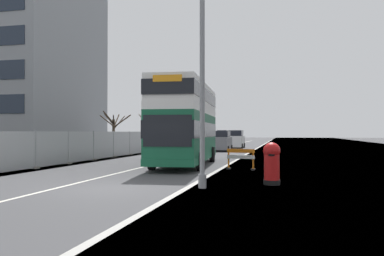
% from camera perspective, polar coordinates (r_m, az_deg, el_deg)
% --- Properties ---
extents(ground, '(140.00, 280.00, 0.10)m').
position_cam_1_polar(ground, '(14.64, -9.16, -8.58)').
color(ground, '#424244').
extents(double_decker_bus, '(3.42, 11.13, 4.83)m').
position_cam_1_polar(double_decker_bus, '(24.33, -0.82, 0.78)').
color(double_decker_bus, '#145638').
rests_on(double_decker_bus, ground).
extents(lamppost_foreground, '(0.29, 0.70, 9.15)m').
position_cam_1_polar(lamppost_foreground, '(14.54, 1.45, 8.70)').
color(lamppost_foreground, gray).
rests_on(lamppost_foreground, ground).
extents(red_pillar_postbox, '(0.65, 0.65, 1.60)m').
position_cam_1_polar(red_pillar_postbox, '(15.65, 11.18, -4.65)').
color(red_pillar_postbox, black).
rests_on(red_pillar_postbox, ground).
extents(roadworks_barrier, '(1.56, 0.75, 1.10)m').
position_cam_1_polar(roadworks_barrier, '(21.60, 6.88, -4.08)').
color(roadworks_barrier, orange).
rests_on(roadworks_barrier, ground).
extents(construction_site_fence, '(0.44, 24.00, 2.08)m').
position_cam_1_polar(construction_site_fence, '(30.97, -12.33, -2.41)').
color(construction_site_fence, '#A8AAAD').
rests_on(construction_site_fence, ground).
extents(car_oncoming_near, '(1.94, 4.15, 2.12)m').
position_cam_1_polar(car_oncoming_near, '(42.71, 4.18, -1.91)').
color(car_oncoming_near, slate).
rests_on(car_oncoming_near, ground).
extents(car_receding_mid, '(1.95, 4.26, 2.22)m').
position_cam_1_polar(car_receding_mid, '(51.24, 6.24, -1.65)').
color(car_receding_mid, silver).
rests_on(car_receding_mid, ground).
extents(car_receding_far, '(1.90, 3.91, 2.16)m').
position_cam_1_polar(car_receding_far, '(61.31, 3.04, -1.50)').
color(car_receding_far, maroon).
rests_on(car_receding_far, ground).
extents(car_far_side, '(1.93, 3.90, 2.32)m').
position_cam_1_polar(car_far_side, '(68.72, 4.34, -1.35)').
color(car_far_side, navy).
rests_on(car_far_side, ground).
extents(bare_tree_far_verge_near, '(3.65, 3.19, 4.21)m').
position_cam_1_polar(bare_tree_far_verge_near, '(43.65, -10.99, -0.12)').
color(bare_tree_far_verge_near, '#4C3D2D').
rests_on(bare_tree_far_verge_near, ground).
extents(bare_tree_far_verge_mid, '(2.87, 2.56, 4.91)m').
position_cam_1_polar(bare_tree_far_verge_mid, '(64.39, -6.39, -0.18)').
color(bare_tree_far_verge_mid, '#4C3D2D').
rests_on(bare_tree_far_verge_mid, ground).
extents(bare_tree_far_verge_far, '(2.51, 2.43, 5.11)m').
position_cam_1_polar(bare_tree_far_verge_far, '(76.69, -4.54, -0.25)').
color(bare_tree_far_verge_far, '#4C3D2D').
rests_on(bare_tree_far_verge_far, ground).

